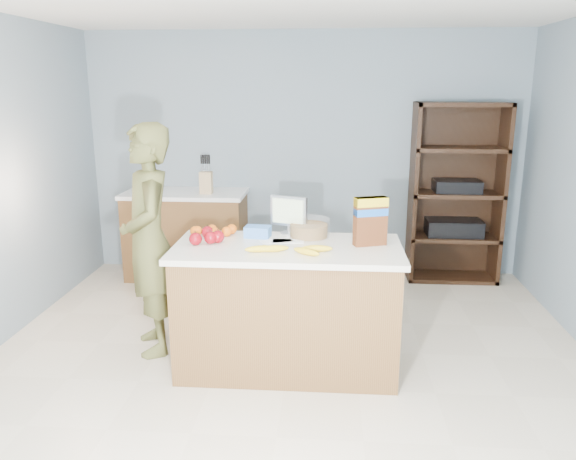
# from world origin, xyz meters

# --- Properties ---
(floor) EXTENTS (4.50, 5.00, 0.02)m
(floor) POSITION_xyz_m (0.00, 0.00, 0.00)
(floor) COLOR beige
(floor) RESTS_ON ground
(walls) EXTENTS (4.52, 5.02, 2.51)m
(walls) POSITION_xyz_m (0.00, 0.00, 1.65)
(walls) COLOR gray
(walls) RESTS_ON ground
(counter_peninsula) EXTENTS (1.56, 0.76, 0.90)m
(counter_peninsula) POSITION_xyz_m (0.00, 0.30, 0.42)
(counter_peninsula) COLOR brown
(counter_peninsula) RESTS_ON ground
(back_cabinet) EXTENTS (1.24, 0.62, 0.90)m
(back_cabinet) POSITION_xyz_m (-1.20, 2.20, 0.45)
(back_cabinet) COLOR brown
(back_cabinet) RESTS_ON ground
(shelving_unit) EXTENTS (0.90, 0.40, 1.80)m
(shelving_unit) POSITION_xyz_m (1.55, 2.35, 0.86)
(shelving_unit) COLOR black
(shelving_unit) RESTS_ON ground
(person) EXTENTS (0.63, 0.74, 1.71)m
(person) POSITION_xyz_m (-1.03, 0.51, 0.86)
(person) COLOR brown
(person) RESTS_ON ground
(knife_block) EXTENTS (0.12, 0.10, 0.31)m
(knife_block) POSITION_xyz_m (-0.96, 2.13, 1.02)
(knife_block) COLOR tan
(knife_block) RESTS_ON back_cabinet
(envelopes) EXTENTS (0.32, 0.19, 0.00)m
(envelopes) POSITION_xyz_m (-0.05, 0.42, 0.90)
(envelopes) COLOR white
(envelopes) RESTS_ON counter_peninsula
(bananas) EXTENTS (0.58, 0.18, 0.05)m
(bananas) POSITION_xyz_m (0.02, 0.15, 0.92)
(bananas) COLOR gold
(bananas) RESTS_ON counter_peninsula
(apples) EXTENTS (0.23, 0.27, 0.09)m
(apples) POSITION_xyz_m (-0.56, 0.35, 0.94)
(apples) COLOR maroon
(apples) RESTS_ON counter_peninsula
(oranges) EXTENTS (0.33, 0.19, 0.07)m
(oranges) POSITION_xyz_m (-0.56, 0.52, 0.94)
(oranges) COLOR orange
(oranges) RESTS_ON counter_peninsula
(blue_carton) EXTENTS (0.19, 0.14, 0.08)m
(blue_carton) POSITION_xyz_m (-0.23, 0.51, 0.94)
(blue_carton) COLOR blue
(blue_carton) RESTS_ON counter_peninsula
(salad_bowl) EXTENTS (0.30, 0.30, 0.13)m
(salad_bowl) POSITION_xyz_m (0.14, 0.56, 0.96)
(salad_bowl) COLOR #267219
(salad_bowl) RESTS_ON counter_peninsula
(tv) EXTENTS (0.28, 0.13, 0.28)m
(tv) POSITION_xyz_m (-0.02, 0.62, 1.06)
(tv) COLOR silver
(tv) RESTS_ON counter_peninsula
(cereal_box) EXTENTS (0.24, 0.15, 0.33)m
(cereal_box) POSITION_xyz_m (0.56, 0.37, 1.09)
(cereal_box) COLOR #592B14
(cereal_box) RESTS_ON counter_peninsula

